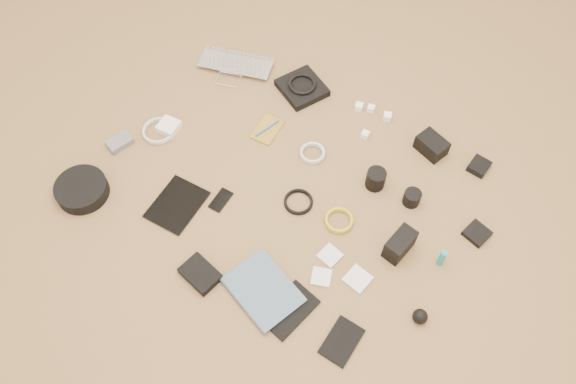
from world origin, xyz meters
The scene contains 33 objects.
laptop centered at (-0.50, 0.38, 0.01)m, with size 0.32×0.22×0.03m, color silver.
headphone_pouch centered at (-0.20, 0.47, 0.02)m, with size 0.18×0.17×0.03m, color black.
headphones centered at (-0.20, 0.47, 0.04)m, with size 0.12×0.12×0.02m, color black.
charger_a centered at (0.05, 0.51, 0.01)m, with size 0.03×0.03×0.03m, color white.
charger_b centered at (0.10, 0.53, 0.01)m, with size 0.03×0.03×0.03m, color white.
charger_c centered at (0.18, 0.53, 0.01)m, with size 0.03×0.03×0.03m, color white.
charger_d centered at (0.15, 0.40, 0.01)m, with size 0.03×0.03×0.03m, color white.
dslr_camera centered at (0.40, 0.48, 0.03)m, with size 0.12×0.08×0.07m, color black.
lens_pouch centered at (0.59, 0.50, 0.01)m, with size 0.07×0.08×0.03m, color black.
notebook_olive centered at (-0.20, 0.21, 0.00)m, with size 0.09×0.14×0.01m, color olive.
pen_blue centered at (-0.20, 0.21, 0.01)m, with size 0.01×0.01×0.12m, color #1547B0.
cable_white_a centered at (0.02, 0.20, 0.01)m, with size 0.10×0.10×0.01m, color silver.
lens_a centered at (0.29, 0.22, 0.04)m, with size 0.07×0.07×0.08m, color black.
lens_b centered at (0.44, 0.22, 0.03)m, with size 0.06×0.06×0.06m, color black.
card_reader centered at (0.70, 0.23, 0.01)m, with size 0.08×0.08×0.02m, color black.
power_brick centered at (-0.54, -0.01, 0.02)m, with size 0.08×0.08×0.03m, color white.
cable_white_b centered at (-0.56, -0.04, 0.01)m, with size 0.13×0.13×0.01m, color silver.
cable_black centered at (0.09, -0.01, 0.00)m, with size 0.11×0.11×0.01m, color black.
cable_yellow centered at (0.26, 0.00, 0.01)m, with size 0.11×0.11×0.01m, color gold.
flash centered at (0.49, 0.02, 0.04)m, with size 0.06×0.12×0.09m, color black.
lens_cleaner centered at (0.64, 0.05, 0.04)m, with size 0.02×0.02×0.08m, color teal.
battery_charger centered at (-0.65, -0.17, 0.01)m, with size 0.06×0.10×0.03m, color slate.
tablet centered at (-0.28, -0.27, 0.00)m, with size 0.16×0.21×0.01m, color black.
phone centered at (-0.16, -0.16, 0.00)m, with size 0.05×0.10×0.01m, color black.
filter_case_left centered at (0.30, -0.13, 0.00)m, with size 0.07×0.07×0.01m, color silver.
filter_case_mid centered at (0.32, -0.22, 0.00)m, with size 0.07×0.07×0.01m, color silver.
filter_case_right centered at (0.43, -0.16, 0.01)m, with size 0.08×0.08×0.01m, color silver.
air_blower centered at (0.67, -0.17, 0.03)m, with size 0.05×0.05×0.05m, color black.
headphone_case centered at (-0.61, -0.42, 0.03)m, with size 0.19×0.19×0.05m, color black.
drive_case centered at (-0.03, -0.44, 0.02)m, with size 0.13×0.09×0.03m, color black.
paperback centered at (0.15, -0.46, 0.01)m, with size 0.18×0.25×0.02m, color #465F77.
notebook_black_a centered at (0.29, -0.38, 0.01)m, with size 0.12×0.19×0.01m, color black.
notebook_black_b centered at (0.49, -0.38, 0.01)m, with size 0.10×0.15×0.01m, color black.
Camera 1 is at (0.64, -0.93, 1.80)m, focal length 35.00 mm.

